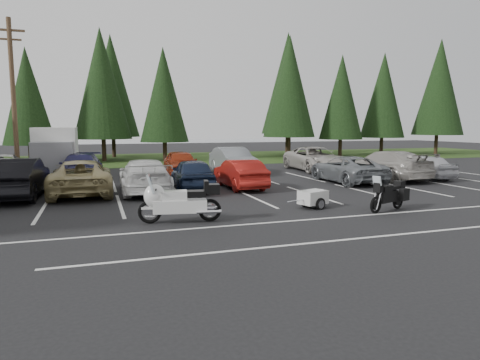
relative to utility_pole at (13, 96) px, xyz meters
name	(u,v)px	position (x,y,z in m)	size (l,w,h in m)	color
ground	(251,203)	(10.00, -12.00, -4.70)	(120.00, 120.00, 0.00)	black
grass_strip	(161,159)	(10.00, 12.00, -4.69)	(80.00, 16.00, 0.01)	#1F3611
lake_water	(158,145)	(14.00, 43.00, -4.70)	(70.00, 50.00, 0.02)	gray
utility_pole	(13,96)	(0.00, 0.00, 0.00)	(1.60, 0.26, 9.00)	#473321
box_truck	(55,152)	(2.00, 0.50, -3.25)	(2.40, 5.60, 2.90)	silver
stall_markings	(235,195)	(10.00, -10.00, -4.69)	(32.00, 16.00, 0.01)	silver
conifer_3	(27,96)	(-0.50, 9.40, 0.57)	(3.87, 3.87, 9.02)	#332316
conifer_4	(101,84)	(5.00, 10.90, 1.83)	(4.80, 4.80, 11.17)	#332316
conifer_5	(164,95)	(10.00, 9.60, 0.93)	(4.14, 4.14, 9.63)	#332316
conifer_6	(290,87)	(22.00, 10.10, 2.01)	(4.93, 4.93, 11.48)	#332316
conifer_7	(342,97)	(27.50, 9.80, 1.11)	(4.27, 4.27, 9.94)	#332316
conifer_8	(383,95)	(33.00, 10.60, 1.47)	(4.53, 4.53, 10.56)	#332316
conifer_9	(439,87)	(39.00, 9.30, 2.37)	(5.19, 5.19, 12.10)	#332316
conifer_back_b	(112,86)	(6.00, 15.50, 2.07)	(4.97, 4.97, 11.58)	#332316
conifer_back_c	(288,83)	(24.00, 14.80, 2.80)	(5.50, 5.50, 12.81)	#332316
car_near_1	(18,178)	(1.21, -7.91, -3.86)	(1.78, 5.10, 1.68)	black
car_near_2	(81,177)	(3.66, -7.70, -3.94)	(2.52, 5.48, 1.52)	#988958
car_near_3	(145,176)	(6.34, -8.10, -3.94)	(2.13, 5.25, 1.52)	silver
car_near_4	(192,174)	(8.58, -7.81, -3.96)	(1.75, 4.34, 1.48)	#162139
car_near_5	(240,174)	(10.86, -8.08, -4.00)	(1.47, 4.23, 1.39)	maroon
car_near_6	(347,169)	(16.97, -7.86, -3.99)	(2.33, 5.06, 1.41)	slate
car_near_7	(386,165)	(19.77, -7.43, -3.88)	(2.28, 5.61, 1.63)	#A29D95
car_near_8	(422,166)	(22.03, -7.75, -4.00)	(1.66, 4.12, 1.40)	silver
car_far_0	(0,169)	(-0.53, -2.08, -3.96)	(2.45, 5.30, 1.47)	silver
car_far_1	(81,167)	(3.49, -2.46, -3.96)	(2.06, 5.06, 1.47)	#1B1B43
car_far_2	(181,163)	(9.18, -1.91, -3.93)	(1.80, 4.48, 1.53)	maroon
car_far_3	(233,161)	(12.49, -1.97, -3.87)	(1.75, 5.01, 1.65)	slate
car_far_4	(315,159)	(18.24, -2.04, -3.90)	(2.66, 5.76, 1.60)	#B3ACA4
touring_motorcycle	(180,198)	(6.71, -14.56, -3.91)	(2.83, 0.87, 1.57)	silver
cargo_trailer	(313,199)	(11.76, -13.76, -4.37)	(1.43, 0.80, 0.66)	silver
adventure_motorcycle	(388,193)	(13.96, -15.13, -4.04)	(2.17, 0.76, 1.32)	black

